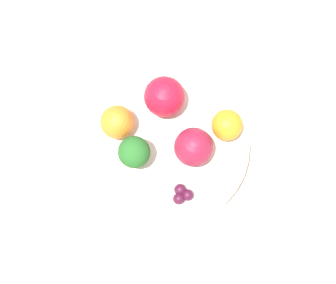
% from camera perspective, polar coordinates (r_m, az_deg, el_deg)
% --- Properties ---
extents(ground_plane, '(6.00, 6.00, 0.00)m').
position_cam_1_polar(ground_plane, '(0.74, 0.00, -1.47)').
color(ground_plane, gray).
extents(table_surface, '(1.20, 1.20, 0.02)m').
position_cam_1_polar(table_surface, '(0.73, 0.00, -1.28)').
color(table_surface, beige).
rests_on(table_surface, ground_plane).
extents(bowl, '(0.24, 0.24, 0.04)m').
position_cam_1_polar(bowl, '(0.70, 0.00, -0.67)').
color(bowl, silver).
rests_on(bowl, table_surface).
extents(broccoli, '(0.05, 0.05, 0.06)m').
position_cam_1_polar(broccoli, '(0.65, -4.15, -1.27)').
color(broccoli, '#99C17A').
rests_on(broccoli, bowl).
extents(apple_red, '(0.06, 0.06, 0.06)m').
position_cam_1_polar(apple_red, '(0.65, 3.13, -0.62)').
color(apple_red, maroon).
rests_on(apple_red, bowl).
extents(apple_green, '(0.06, 0.06, 0.06)m').
position_cam_1_polar(apple_green, '(0.67, -0.45, 5.55)').
color(apple_green, '#B7142D').
rests_on(apple_green, bowl).
extents(orange_front, '(0.05, 0.05, 0.05)m').
position_cam_1_polar(orange_front, '(0.67, 7.20, 2.06)').
color(orange_front, orange).
rests_on(orange_front, bowl).
extents(orange_back, '(0.05, 0.05, 0.05)m').
position_cam_1_polar(orange_back, '(0.67, -6.22, 2.43)').
color(orange_back, orange).
rests_on(orange_back, bowl).
extents(grape_cluster, '(0.03, 0.03, 0.02)m').
position_cam_1_polar(grape_cluster, '(0.66, 1.73, -6.41)').
color(grape_cluster, '#47142D').
rests_on(grape_cluster, bowl).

